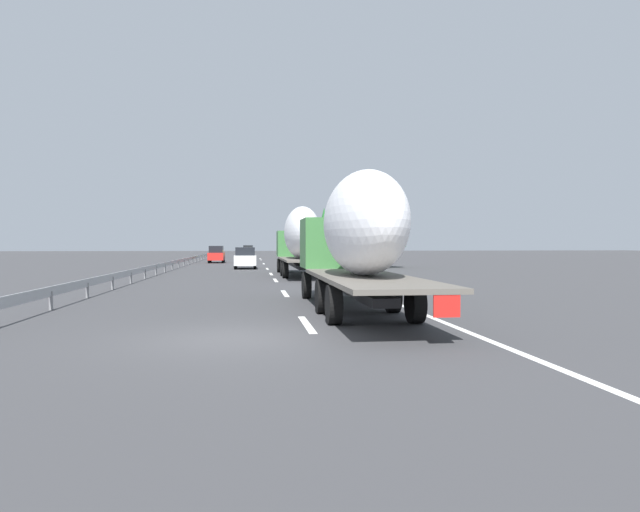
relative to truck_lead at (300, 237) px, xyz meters
The scene contains 21 objects.
ground_plane 16.29m from the truck_lead, 12.93° to the left, with size 260.00×260.00×0.00m, color #38383A.
lane_stripe_0 22.54m from the truck_lead, behind, with size 3.20×0.20×0.01m, color white.
lane_stripe_1 13.31m from the truck_lead, behind, with size 3.20×0.20×0.01m, color white.
lane_stripe_2 5.06m from the truck_lead, 155.69° to the left, with size 3.20×0.20×0.01m, color white.
lane_stripe_3 4.40m from the truck_lead, 30.13° to the left, with size 3.20×0.20×0.01m, color white.
lane_stripe_4 12.14m from the truck_lead, ahead, with size 3.20×0.20×0.01m, color white.
lane_stripe_5 24.53m from the truck_lead, ahead, with size 3.20×0.20×0.01m, color white.
lane_stripe_6 39.73m from the truck_lead, ahead, with size 3.20×0.20×0.01m, color white.
lane_stripe_7 47.33m from the truck_lead, ahead, with size 3.20×0.20×0.01m, color white.
edge_line_right 20.92m from the truck_lead, ahead, with size 110.00×0.20×0.01m, color white.
truck_lead is the anchor object (origin of this frame).
truck_trailing 19.70m from the truck_lead, behind, with size 13.35×2.55×4.23m.
car_yellow_coupe 58.04m from the truck_lead, ahead, with size 4.28×1.80×1.95m.
car_white_van 12.73m from the truck_lead, 16.95° to the left, with size 4.18×1.86×1.85m.
car_red_compact 29.22m from the truck_lead, 14.01° to the left, with size 4.62×1.75×1.93m.
road_sign 15.14m from the truck_lead, 11.82° to the right, with size 0.10×0.90×2.94m.
tree_0 15.66m from the truck_lead, 34.32° to the right, with size 3.93×3.93×7.50m.
tree_1 22.35m from the truck_lead, 20.11° to the right, with size 2.63×2.63×5.28m.
tree_2 15.47m from the truck_lead, 26.77° to the right, with size 3.42×3.42×6.43m.
tree_3 40.58m from the truck_lead, ahead, with size 2.85×2.85×7.11m.
guardrail_median 21.09m from the truck_lead, 27.20° to the left, with size 94.00×0.10×0.76m.
Camera 1 is at (-12.77, -0.32, 2.10)m, focal length 31.82 mm.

